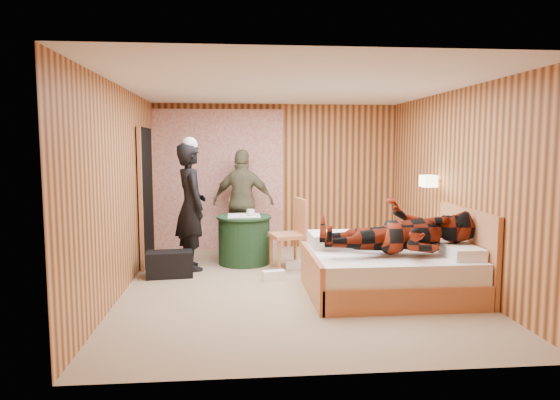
{
  "coord_description": "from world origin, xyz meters",
  "views": [
    {
      "loc": [
        -0.73,
        -6.17,
        1.77
      ],
      "look_at": [
        -0.12,
        0.52,
        1.05
      ],
      "focal_mm": 32.0,
      "sensor_mm": 36.0,
      "label": 1
    }
  ],
  "objects": [
    {
      "name": "duffel_bag",
      "position": [
        -1.63,
        0.6,
        0.18
      ],
      "size": [
        0.65,
        0.39,
        0.35
      ],
      "primitive_type": "cube",
      "rotation": [
        0.0,
        0.0,
        0.1
      ],
      "color": "black",
      "rests_on": "floor"
    },
    {
      "name": "woman_standing",
      "position": [
        -1.37,
        1.03,
        0.91
      ],
      "size": [
        0.64,
        0.78,
        1.83
      ],
      "primitive_type": "imported",
      "rotation": [
        0.0,
        0.0,
        1.93
      ],
      "color": "black",
      "rests_on": "floor"
    },
    {
      "name": "curtain",
      "position": [
        -1.0,
        2.43,
        1.2
      ],
      "size": [
        2.2,
        0.08,
        2.4
      ],
      "primitive_type": "cube",
      "color": "beige",
      "rests_on": "floor"
    },
    {
      "name": "sneaker_left",
      "position": [
        -0.23,
        0.28,
        0.07
      ],
      "size": [
        0.32,
        0.18,
        0.13
      ],
      "primitive_type": "cube",
      "rotation": [
        0.0,
        0.0,
        0.19
      ],
      "color": "white",
      "rests_on": "floor"
    },
    {
      "name": "chair_near",
      "position": [
        0.1,
        0.9,
        0.59
      ],
      "size": [
        0.55,
        0.55,
        1.02
      ],
      "rotation": [
        0.0,
        0.0,
        -1.35
      ],
      "color": "#E0935C",
      "rests_on": "floor"
    },
    {
      "name": "sneaker_right",
      "position": [
        0.13,
        0.9,
        0.06
      ],
      "size": [
        0.28,
        0.14,
        0.12
      ],
      "primitive_type": "cube",
      "rotation": [
        0.0,
        0.0,
        -0.14
      ],
      "color": "white",
      "rests_on": "floor"
    },
    {
      "name": "bed",
      "position": [
        1.13,
        -0.44,
        0.3
      ],
      "size": [
        1.96,
        1.5,
        1.03
      ],
      "color": "#E0935C",
      "rests_on": "floor"
    },
    {
      "name": "floor",
      "position": [
        0.0,
        0.0,
        0.0
      ],
      "size": [
        4.2,
        5.0,
        0.01
      ],
      "primitive_type": "cube",
      "color": "tan",
      "rests_on": "ground"
    },
    {
      "name": "doorway",
      "position": [
        -2.06,
        1.4,
        1.02
      ],
      "size": [
        0.06,
        0.9,
        2.05
      ],
      "primitive_type": "cube",
      "color": "black",
      "rests_on": "floor"
    },
    {
      "name": "man_at_table",
      "position": [
        -0.6,
        2.0,
        0.86
      ],
      "size": [
        1.08,
        0.64,
        1.72
      ],
      "primitive_type": "imported",
      "rotation": [
        0.0,
        0.0,
        2.91
      ],
      "color": "brown",
      "rests_on": "floor"
    },
    {
      "name": "round_table",
      "position": [
        -0.6,
        1.3,
        0.37
      ],
      "size": [
        0.83,
        0.83,
        0.74
      ],
      "color": "#1B3C21",
      "rests_on": "floor"
    },
    {
      "name": "book_lower",
      "position": [
        1.88,
        0.4,
        0.57
      ],
      "size": [
        0.2,
        0.25,
        0.02
      ],
      "primitive_type": "imported",
      "rotation": [
        0.0,
        0.0,
        -0.16
      ],
      "color": "white",
      "rests_on": "nightstand"
    },
    {
      "name": "cup_nightstand",
      "position": [
        1.88,
        0.58,
        0.61
      ],
      "size": [
        0.1,
        0.1,
        0.09
      ],
      "primitive_type": "imported",
      "rotation": [
        0.0,
        0.0,
        0.02
      ],
      "color": "white",
      "rests_on": "nightstand"
    },
    {
      "name": "chair_far",
      "position": [
        -0.61,
        1.97,
        0.54
      ],
      "size": [
        0.48,
        0.48,
        0.93
      ],
      "rotation": [
        0.0,
        0.0,
        0.17
      ],
      "color": "#E0935C",
      "rests_on": "floor"
    },
    {
      "name": "man_on_bed",
      "position": [
        1.15,
        -0.66,
        0.95
      ],
      "size": [
        0.86,
        0.67,
        1.77
      ],
      "primitive_type": "imported",
      "rotation": [
        0.0,
        1.57,
        0.0
      ],
      "color": "maroon",
      "rests_on": "bed"
    },
    {
      "name": "cup_table",
      "position": [
        -0.5,
        1.25,
        0.79
      ],
      "size": [
        0.16,
        0.16,
        0.1
      ],
      "primitive_type": "imported",
      "rotation": [
        0.0,
        0.0,
        0.4
      ],
      "color": "white",
      "rests_on": "round_table"
    },
    {
      "name": "book_upper",
      "position": [
        1.88,
        0.4,
        0.59
      ],
      "size": [
        0.17,
        0.23,
        0.02
      ],
      "primitive_type": "imported",
      "rotation": [
        0.0,
        0.0,
        -0.03
      ],
      "color": "white",
      "rests_on": "nightstand"
    },
    {
      "name": "wall_right",
      "position": [
        2.1,
        0.0,
        1.25
      ],
      "size": [
        0.02,
        5.0,
        2.5
      ],
      "primitive_type": "cube",
      "color": "#DB8E54",
      "rests_on": "floor"
    },
    {
      "name": "wall_back",
      "position": [
        0.0,
        2.5,
        1.25
      ],
      "size": [
        4.2,
        0.02,
        2.5
      ],
      "primitive_type": "cube",
      "color": "#DB8E54",
      "rests_on": "floor"
    },
    {
      "name": "ceiling",
      "position": [
        0.0,
        0.0,
        2.5
      ],
      "size": [
        4.2,
        5.0,
        0.01
      ],
      "primitive_type": "cube",
      "color": "white",
      "rests_on": "wall_back"
    },
    {
      "name": "wall_lamp",
      "position": [
        1.92,
        0.45,
        1.3
      ],
      "size": [
        0.26,
        0.24,
        0.16
      ],
      "color": "gold",
      "rests_on": "wall_right"
    },
    {
      "name": "wall_left",
      "position": [
        -2.1,
        0.0,
        1.25
      ],
      "size": [
        0.02,
        5.0,
        2.5
      ],
      "primitive_type": "cube",
      "color": "#DB8E54",
      "rests_on": "floor"
    },
    {
      "name": "nightstand",
      "position": [
        1.88,
        0.45,
        0.29
      ],
      "size": [
        0.43,
        0.58,
        0.56
      ],
      "color": "#E0935C",
      "rests_on": "floor"
    }
  ]
}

